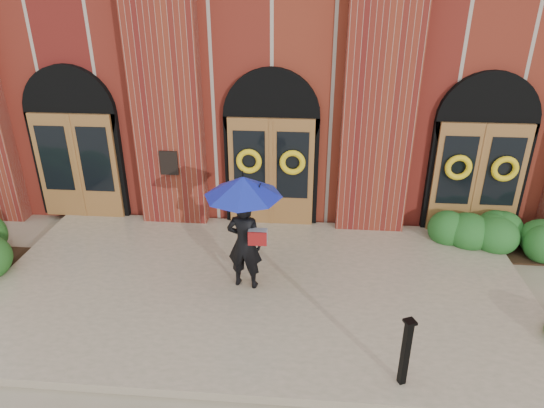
# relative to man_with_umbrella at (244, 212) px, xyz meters

# --- Properties ---
(ground) EXTENTS (90.00, 90.00, 0.00)m
(ground) POSITION_rel_man_with_umbrella_xyz_m (0.25, -0.14, -1.68)
(ground) COLOR gray
(ground) RESTS_ON ground
(landing) EXTENTS (10.00, 5.30, 0.15)m
(landing) POSITION_rel_man_with_umbrella_xyz_m (0.25, 0.01, -1.60)
(landing) COLOR tan
(landing) RESTS_ON ground
(church_building) EXTENTS (16.20, 12.53, 7.00)m
(church_building) POSITION_rel_man_with_umbrella_xyz_m (0.25, 8.65, 1.82)
(church_building) COLOR maroon
(church_building) RESTS_ON ground
(man_with_umbrella) EXTENTS (1.56, 1.56, 2.18)m
(man_with_umbrella) POSITION_rel_man_with_umbrella_xyz_m (0.00, 0.00, 0.00)
(man_with_umbrella) COLOR black
(man_with_umbrella) RESTS_ON landing
(metal_post) EXTENTS (0.19, 0.19, 1.09)m
(metal_post) POSITION_rel_man_with_umbrella_xyz_m (2.53, -2.21, -0.95)
(metal_post) COLOR black
(metal_post) RESTS_ON landing
(hedge_wall_right) EXTENTS (2.90, 1.16, 0.74)m
(hedge_wall_right) POSITION_rel_man_with_umbrella_xyz_m (5.61, 2.06, -1.30)
(hedge_wall_right) COLOR #1F541D
(hedge_wall_right) RESTS_ON ground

